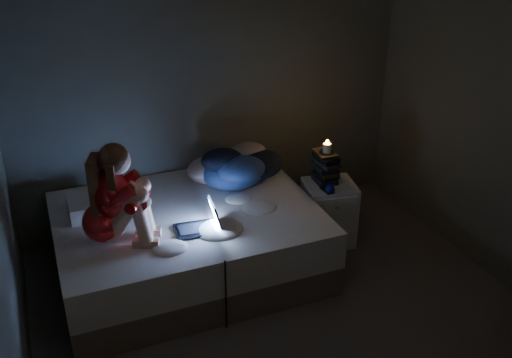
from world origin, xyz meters
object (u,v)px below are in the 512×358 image
laptop (196,217)px  nightstand (329,213)px  phone (330,190)px  bed (189,242)px  candle (327,147)px  woman (101,195)px

laptop → nightstand: bearing=17.6°
laptop → nightstand: laptop is taller
laptop → phone: (1.22, 0.17, -0.11)m
bed → candle: size_ratio=25.61×
bed → phone: 1.26m
nightstand → phone: size_ratio=4.08×
bed → woman: size_ratio=2.64×
woman → laptop: 0.72m
nightstand → phone: phone is taller
nightstand → woman: bearing=-163.8°
bed → laptop: laptop is taller
woman → laptop: size_ratio=2.27×
laptop → nightstand: 1.38m
nightstand → candle: bearing=125.1°
woman → phone: 1.92m
bed → nightstand: (1.29, -0.01, 0.00)m
bed → laptop: (-0.00, -0.30, 0.40)m
woman → nightstand: size_ratio=1.36×
woman → laptop: bearing=10.7°
bed → phone: phone is taller
woman → candle: bearing=26.6°
bed → candle: candle is taller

